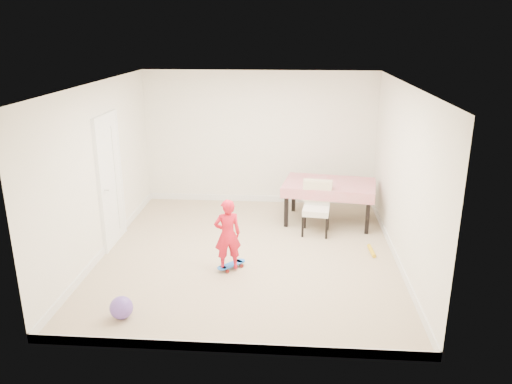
# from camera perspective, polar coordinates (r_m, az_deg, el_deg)

# --- Properties ---
(ground) EXTENTS (5.00, 5.00, 0.00)m
(ground) POSITION_cam_1_polar(r_m,az_deg,el_deg) (7.83, -0.84, -7.06)
(ground) COLOR tan
(ground) RESTS_ON ground
(ceiling) EXTENTS (4.50, 5.00, 0.04)m
(ceiling) POSITION_cam_1_polar(r_m,az_deg,el_deg) (7.12, -0.94, 12.07)
(ceiling) COLOR white
(ceiling) RESTS_ON wall_back
(wall_back) EXTENTS (4.50, 0.04, 2.60)m
(wall_back) POSITION_cam_1_polar(r_m,az_deg,el_deg) (9.77, 0.39, 6.14)
(wall_back) COLOR white
(wall_back) RESTS_ON ground
(wall_front) EXTENTS (4.50, 0.04, 2.60)m
(wall_front) POSITION_cam_1_polar(r_m,az_deg,el_deg) (5.05, -3.36, -5.68)
(wall_front) COLOR white
(wall_front) RESTS_ON ground
(wall_left) EXTENTS (0.04, 5.00, 2.60)m
(wall_left) POSITION_cam_1_polar(r_m,az_deg,el_deg) (7.88, -17.28, 2.35)
(wall_left) COLOR white
(wall_left) RESTS_ON ground
(wall_right) EXTENTS (0.04, 5.00, 2.60)m
(wall_right) POSITION_cam_1_polar(r_m,az_deg,el_deg) (7.51, 16.31, 1.69)
(wall_right) COLOR white
(wall_right) RESTS_ON ground
(door) EXTENTS (0.11, 0.94, 2.11)m
(door) POSITION_cam_1_polar(r_m,az_deg,el_deg) (8.22, -16.32, 1.08)
(door) COLOR white
(door) RESTS_ON ground
(baseboard_back) EXTENTS (4.50, 0.02, 0.12)m
(baseboard_back) POSITION_cam_1_polar(r_m,az_deg,el_deg) (10.11, 0.38, -0.74)
(baseboard_back) COLOR white
(baseboard_back) RESTS_ON ground
(baseboard_front) EXTENTS (4.50, 0.02, 0.12)m
(baseboard_front) POSITION_cam_1_polar(r_m,az_deg,el_deg) (5.65, -3.14, -17.29)
(baseboard_front) COLOR white
(baseboard_front) RESTS_ON ground
(baseboard_left) EXTENTS (0.02, 5.00, 0.12)m
(baseboard_left) POSITION_cam_1_polar(r_m,az_deg,el_deg) (8.29, -16.55, -5.92)
(baseboard_left) COLOR white
(baseboard_left) RESTS_ON ground
(baseboard_right) EXTENTS (0.02, 5.00, 0.12)m
(baseboard_right) POSITION_cam_1_polar(r_m,az_deg,el_deg) (7.94, 15.60, -6.92)
(baseboard_right) COLOR white
(baseboard_right) RESTS_ON ground
(dining_table) EXTENTS (1.72, 1.24, 0.74)m
(dining_table) POSITION_cam_1_polar(r_m,az_deg,el_deg) (9.05, 8.30, -1.16)
(dining_table) COLOR #AD1609
(dining_table) RESTS_ON ground
(dining_chair) EXTENTS (0.56, 0.63, 0.90)m
(dining_chair) POSITION_cam_1_polar(r_m,az_deg,el_deg) (8.47, 6.89, -1.89)
(dining_chair) COLOR white
(dining_chair) RESTS_ON ground
(skateboard) EXTENTS (0.47, 0.47, 0.07)m
(skateboard) POSITION_cam_1_polar(r_m,az_deg,el_deg) (7.37, -2.83, -8.47)
(skateboard) COLOR blue
(skateboard) RESTS_ON ground
(child) EXTENTS (0.44, 0.36, 1.05)m
(child) POSITION_cam_1_polar(r_m,az_deg,el_deg) (7.11, -3.26, -5.14)
(child) COLOR red
(child) RESTS_ON ground
(balloon) EXTENTS (0.28, 0.28, 0.28)m
(balloon) POSITION_cam_1_polar(r_m,az_deg,el_deg) (6.37, -15.14, -12.64)
(balloon) COLOR #6A4AB3
(balloon) RESTS_ON ground
(foam_toy) EXTENTS (0.09, 0.40, 0.06)m
(foam_toy) POSITION_cam_1_polar(r_m,az_deg,el_deg) (8.06, 13.06, -6.57)
(foam_toy) COLOR gold
(foam_toy) RESTS_ON ground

